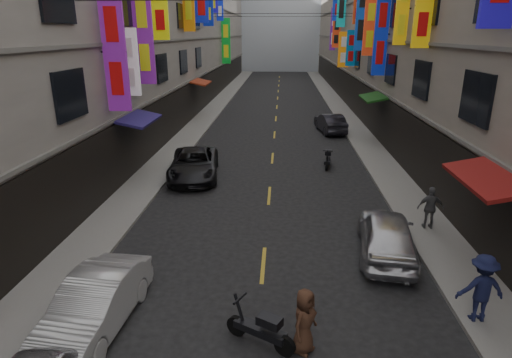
# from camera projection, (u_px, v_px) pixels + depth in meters

# --- Properties ---
(sidewalk_left) EXTENTS (2.00, 90.00, 0.12)m
(sidewalk_left) POSITION_uv_depth(u_px,v_px,m) (205.00, 117.00, 36.33)
(sidewalk_left) COLOR slate
(sidewalk_left) RESTS_ON ground
(sidewalk_right) EXTENTS (2.00, 90.00, 0.12)m
(sidewalk_right) POSITION_uv_depth(u_px,v_px,m) (348.00, 119.00, 35.64)
(sidewalk_right) COLOR slate
(sidewalk_right) RESTS_ON ground
(haze_block) EXTENTS (18.00, 8.00, 22.00)m
(haze_block) POSITION_uv_depth(u_px,v_px,m) (281.00, 9.00, 79.65)
(haze_block) COLOR #B0BAC5
(haze_block) RESTS_ON ground
(street_awnings) EXTENTS (13.99, 35.20, 0.41)m
(street_awnings) POSITION_uv_depth(u_px,v_px,m) (244.00, 120.00, 19.99)
(street_awnings) COLOR #144E19
(street_awnings) RESTS_ON ground
(lane_markings) EXTENTS (0.12, 80.20, 0.01)m
(lane_markings) POSITION_uv_depth(u_px,v_px,m) (275.00, 126.00, 33.17)
(lane_markings) COLOR gold
(lane_markings) RESTS_ON ground
(scooter_crossing) EXTENTS (1.64, 0.98, 1.14)m
(scooter_crossing) POSITION_uv_depth(u_px,v_px,m) (261.00, 329.00, 9.76)
(scooter_crossing) COLOR black
(scooter_crossing) RESTS_ON ground
(scooter_far_right) EXTENTS (0.58, 1.80, 1.14)m
(scooter_far_right) POSITION_uv_depth(u_px,v_px,m) (328.00, 159.00, 22.91)
(scooter_far_right) COLOR black
(scooter_far_right) RESTS_ON ground
(car_left_mid) EXTENTS (1.69, 4.13, 1.33)m
(car_left_mid) POSITION_uv_depth(u_px,v_px,m) (95.00, 304.00, 10.28)
(car_left_mid) COLOR silver
(car_left_mid) RESTS_ON ground
(car_left_far) EXTENTS (2.89, 5.22, 1.38)m
(car_left_far) POSITION_uv_depth(u_px,v_px,m) (194.00, 164.00, 21.18)
(car_left_far) COLOR black
(car_left_far) RESTS_ON ground
(car_right_mid) EXTENTS (2.28, 4.44, 1.44)m
(car_right_mid) POSITION_uv_depth(u_px,v_px,m) (387.00, 234.00, 13.73)
(car_right_mid) COLOR silver
(car_right_mid) RESTS_ON ground
(car_right_far) EXTENTS (2.10, 4.32, 1.37)m
(car_right_far) POSITION_uv_depth(u_px,v_px,m) (330.00, 123.00, 30.86)
(car_right_far) COLOR #27252D
(car_right_far) RESTS_ON ground
(pedestrian_rnear) EXTENTS (1.16, 0.64, 1.76)m
(pedestrian_rnear) POSITION_uv_depth(u_px,v_px,m) (481.00, 288.00, 10.35)
(pedestrian_rnear) COLOR #15193A
(pedestrian_rnear) RESTS_ON sidewalk_right
(pedestrian_rfar) EXTENTS (0.94, 0.55, 1.57)m
(pedestrian_rfar) POSITION_uv_depth(u_px,v_px,m) (431.00, 208.00, 15.34)
(pedestrian_rfar) COLOR #535356
(pedestrian_rfar) RESTS_ON sidewalk_right
(pedestrian_crossing) EXTENTS (0.86, 0.93, 1.57)m
(pedestrian_crossing) POSITION_uv_depth(u_px,v_px,m) (304.00, 321.00, 9.49)
(pedestrian_crossing) COLOR #43281B
(pedestrian_crossing) RESTS_ON ground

